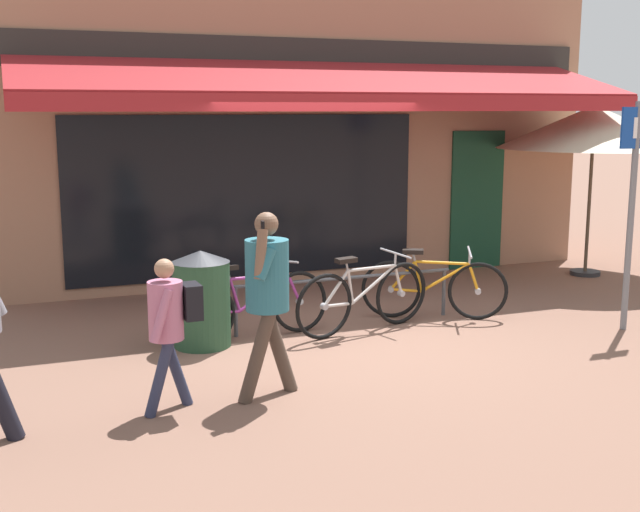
% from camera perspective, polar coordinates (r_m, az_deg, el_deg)
% --- Properties ---
extents(ground_plane, '(160.00, 160.00, 0.00)m').
position_cam_1_polar(ground_plane, '(8.65, 2.56, -5.87)').
color(ground_plane, brown).
extents(shop_front, '(8.87, 4.81, 4.76)m').
position_cam_1_polar(shop_front, '(12.64, -2.87, 10.20)').
color(shop_front, '#9E7056').
rests_on(shop_front, ground_plane).
extents(bike_rack_rail, '(2.66, 0.04, 0.57)m').
position_cam_1_polar(bike_rack_rail, '(9.05, 1.79, -2.14)').
color(bike_rack_rail, '#47494F').
rests_on(bike_rack_rail, ground_plane).
extents(bicycle_purple, '(1.78, 0.57, 0.83)m').
position_cam_1_polar(bicycle_purple, '(8.59, -4.78, -3.50)').
color(bicycle_purple, black).
rests_on(bicycle_purple, ground_plane).
extents(bicycle_silver, '(1.77, 0.58, 0.87)m').
position_cam_1_polar(bicycle_silver, '(8.81, 3.13, -2.96)').
color(bicycle_silver, black).
rests_on(bicycle_silver, ground_plane).
extents(bicycle_orange, '(1.55, 0.88, 0.84)m').
position_cam_1_polar(bicycle_orange, '(9.42, 8.10, -2.26)').
color(bicycle_orange, black).
rests_on(bicycle_orange, ground_plane).
extents(pedestrian_adult, '(0.59, 0.57, 1.61)m').
position_cam_1_polar(pedestrian_adult, '(6.72, -3.77, -2.08)').
color(pedestrian_adult, '#47382D').
rests_on(pedestrian_adult, ground_plane).
extents(pedestrian_child, '(0.50, 0.47, 1.27)m').
position_cam_1_polar(pedestrian_child, '(6.55, -10.64, -4.27)').
color(pedestrian_child, '#282D47').
rests_on(pedestrian_child, ground_plane).
extents(litter_bin, '(0.60, 0.60, 1.01)m').
position_cam_1_polar(litter_bin, '(8.34, -8.42, -3.00)').
color(litter_bin, '#23472D').
rests_on(litter_bin, ground_plane).
extents(parking_sign, '(0.44, 0.07, 2.51)m').
position_cam_1_polar(parking_sign, '(9.35, 21.36, 4.22)').
color(parking_sign, slate).
rests_on(parking_sign, ground_plane).
extents(cafe_parasol, '(2.75, 2.75, 2.48)m').
position_cam_1_polar(cafe_parasol, '(12.30, 18.89, 8.67)').
color(cafe_parasol, '#4C3D2D').
rests_on(cafe_parasol, ground_plane).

